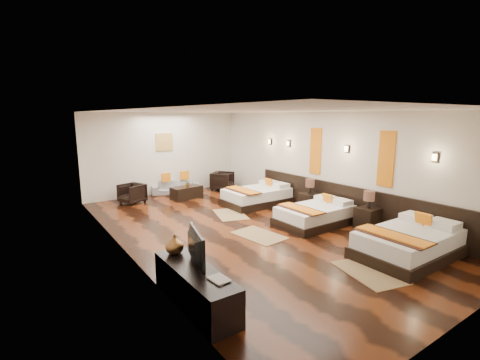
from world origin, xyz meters
TOP-DOWN VIEW (x-y plane):
  - floor at (0.00, 0.00)m, footprint 5.50×9.50m
  - ceiling at (0.00, 0.00)m, footprint 5.50×9.50m
  - back_wall at (0.00, 4.75)m, footprint 5.50×0.01m
  - left_wall at (-2.75, 0.00)m, footprint 0.01×9.50m
  - right_wall at (2.75, 0.00)m, footprint 0.01×9.50m
  - headboard_panel at (2.71, -0.80)m, footprint 0.08×6.60m
  - bed_near at (1.70, -3.17)m, footprint 2.11×1.33m
  - bed_mid at (1.69, -0.75)m, footprint 1.92×1.20m
  - bed_far at (1.70, 1.64)m, footprint 2.02×1.27m
  - nightstand_a at (2.45, -1.72)m, footprint 0.48×0.48m
  - nightstand_b at (2.44, 0.19)m, footprint 0.48×0.48m
  - jute_mat_near at (0.45, -3.18)m, footprint 1.01×1.34m
  - jute_mat_mid at (0.03, -0.60)m, footprint 0.89×1.28m
  - jute_mat_far at (0.41, 1.19)m, footprint 1.07×1.37m
  - tv_console at (-2.50, -2.37)m, footprint 0.50×1.80m
  - tv at (-2.45, -2.18)m, footprint 0.33×0.86m
  - book at (-2.50, -2.87)m, footprint 0.24×0.31m
  - figurine at (-2.50, -1.70)m, footprint 0.32×0.32m
  - sofa at (0.25, 4.45)m, footprint 1.72×1.16m
  - armchair_left at (-1.43, 3.98)m, footprint 0.86×0.85m
  - armchair_right at (1.92, 4.05)m, footprint 1.02×1.02m
  - coffee_table at (0.25, 3.59)m, footprint 1.06×0.63m
  - table_plant at (0.30, 3.59)m, footprint 0.23×0.20m
  - orange_panel_a at (2.73, -1.90)m, footprint 0.04×0.40m
  - orange_panel_b at (2.73, 0.30)m, footprint 0.04×0.40m
  - sconce_near at (2.70, -3.00)m, footprint 0.07×0.12m
  - sconce_mid at (2.70, -0.80)m, footprint 0.07×0.12m
  - sconce_far at (2.70, 1.40)m, footprint 0.07×0.12m
  - sconce_lounge at (2.70, 2.30)m, footprint 0.07×0.12m
  - gold_artwork at (0.00, 4.73)m, footprint 0.60×0.04m

SIDE VIEW (x-z plane):
  - floor at x=0.00m, z-range -0.01..0.01m
  - jute_mat_near at x=0.45m, z-range 0.00..0.01m
  - jute_mat_mid at x=0.03m, z-range 0.00..0.01m
  - jute_mat_far at x=0.41m, z-range 0.00..0.01m
  - coffee_table at x=0.25m, z-range 0.00..0.40m
  - sofa at x=0.25m, z-range 0.00..0.47m
  - bed_mid at x=1.69m, z-range -0.12..0.62m
  - bed_far at x=1.70m, z-range -0.12..0.65m
  - tv_console at x=-2.50m, z-range 0.00..0.55m
  - bed_near at x=1.70m, z-range -0.13..0.68m
  - armchair_left at x=-1.43m, z-range 0.00..0.62m
  - nightstand_a at x=2.45m, z-range -0.14..0.80m
  - nightstand_b at x=2.44m, z-range -0.14..0.80m
  - armchair_right at x=1.92m, z-range 0.00..0.67m
  - headboard_panel at x=2.71m, z-range 0.00..0.90m
  - table_plant at x=0.30m, z-range 0.40..0.65m
  - book at x=-2.50m, z-range 0.55..0.58m
  - figurine at x=-2.50m, z-range 0.55..0.86m
  - tv at x=-2.45m, z-range 0.55..1.05m
  - back_wall at x=0.00m, z-range 0.00..2.80m
  - left_wall at x=-2.75m, z-range 0.00..2.80m
  - right_wall at x=2.75m, z-range 0.00..2.80m
  - orange_panel_a at x=2.73m, z-range 1.05..2.35m
  - orange_panel_b at x=2.73m, z-range 1.05..2.35m
  - gold_artwork at x=0.00m, z-range 1.50..2.10m
  - sconce_near at x=2.70m, z-range 1.76..1.94m
  - sconce_mid at x=2.70m, z-range 1.76..1.94m
  - sconce_far at x=2.70m, z-range 1.76..1.94m
  - sconce_lounge at x=2.70m, z-range 1.76..1.94m
  - ceiling at x=0.00m, z-range 2.79..2.80m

